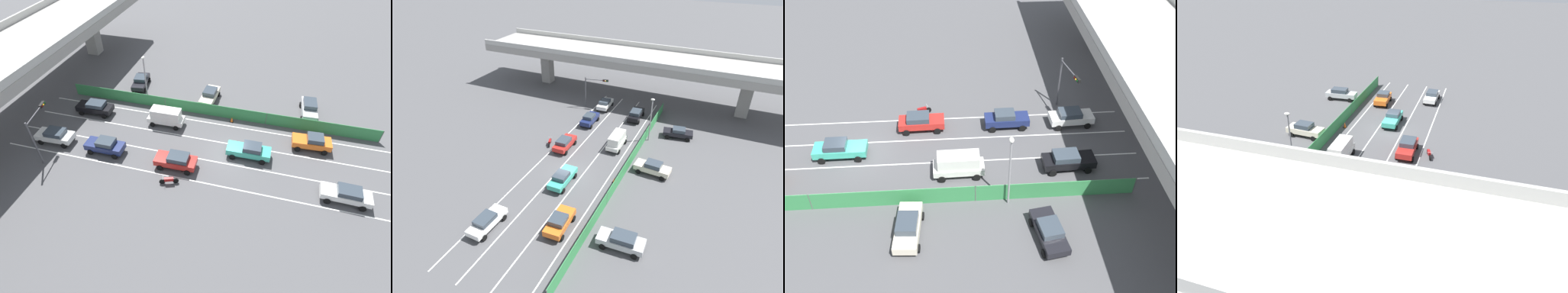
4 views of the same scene
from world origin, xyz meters
TOP-DOWN VIEW (x-y plane):
  - ground_plane at (0.00, 0.00)m, footprint 300.00×300.00m
  - lane_line_left_edge at (-4.88, 3.51)m, footprint 0.14×43.02m
  - lane_line_mid_left at (-1.63, 3.51)m, footprint 0.14×43.02m
  - lane_line_mid_right at (1.63, 3.51)m, footprint 0.14×43.02m
  - lane_line_right_edge at (4.88, 3.51)m, footprint 0.14×43.02m
  - elevated_overpass at (0.00, 27.02)m, footprint 59.07×10.96m
  - green_fence at (6.45, 3.51)m, footprint 0.10×39.12m
  - car_taxi_teal at (0.16, -1.79)m, footprint 2.04×4.71m
  - car_van_white at (3.23, 8.78)m, footprint 2.02×4.38m
  - car_taxi_orange at (3.39, -8.35)m, footprint 2.24×4.31m
  - car_sedan_navy at (-3.21, 13.61)m, footprint 1.97×4.28m
  - car_sedan_white at (-3.46, -11.40)m, footprint 2.03×4.62m
  - car_hatchback_white at (-3.13, 19.94)m, footprint 2.18×4.31m
  - car_sedan_red at (-3.38, 5.36)m, footprint 2.10×4.38m
  - car_sedan_black at (3.09, 18.26)m, footprint 2.14×4.60m
  - motorcycle at (-5.82, 5.37)m, footprint 0.86×1.87m
  - parked_wagon_silver at (10.03, -8.06)m, footprint 4.72×2.19m
  - parked_sedan_cream at (9.58, 4.81)m, footprint 4.63×2.21m
  - parked_sedan_dark at (10.65, 15.21)m, footprint 4.54×2.52m
  - traffic_light at (-5.20, 19.59)m, footprint 4.02×1.02m
  - street_lamp at (6.87, 12.62)m, footprint 0.60×0.36m
  - traffic_cone at (5.82, 1.09)m, footprint 0.47×0.47m

SIDE VIEW (x-z plane):
  - ground_plane at x=0.00m, z-range 0.00..0.00m
  - lane_line_left_edge at x=-4.88m, z-range 0.00..0.01m
  - lane_line_mid_left at x=-1.63m, z-range 0.00..0.01m
  - lane_line_mid_right at x=1.63m, z-range 0.00..0.01m
  - lane_line_right_edge at x=4.88m, z-range 0.00..0.01m
  - traffic_cone at x=5.82m, z-range -0.02..0.66m
  - motorcycle at x=-5.82m, z-range -0.01..0.93m
  - green_fence at x=6.45m, z-range 0.00..1.63m
  - parked_sedan_dark at x=10.65m, z-range 0.09..1.65m
  - car_sedan_white at x=-3.46m, z-range 0.10..1.67m
  - car_taxi_teal at x=0.16m, z-range 0.08..1.73m
  - car_hatchback_white at x=-3.13m, z-range 0.11..1.71m
  - car_taxi_orange at x=3.39m, z-range 0.07..1.77m
  - car_sedan_red at x=-3.38m, z-range 0.10..1.75m
  - car_sedan_black at x=3.09m, z-range 0.10..1.76m
  - car_sedan_navy at x=-3.21m, z-range 0.08..1.78m
  - parked_sedan_cream at x=9.58m, z-range 0.08..1.80m
  - parked_wagon_silver at x=10.03m, z-range 0.09..1.82m
  - car_van_white at x=3.23m, z-range 0.14..2.31m
  - traffic_light at x=-5.20m, z-range 1.17..6.60m
  - street_lamp at x=6.87m, z-range 0.75..7.47m
  - elevated_overpass at x=0.00m, z-range 2.70..11.49m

